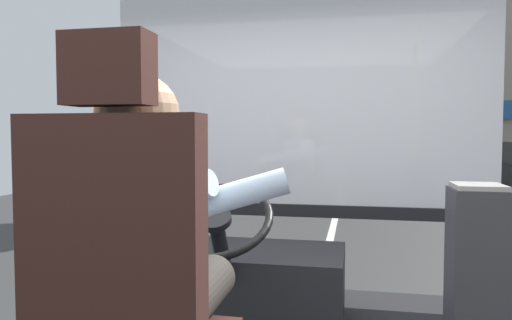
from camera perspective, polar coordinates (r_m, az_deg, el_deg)
name	(u,v)px	position (r m, az deg, el deg)	size (l,w,h in m)	color
ground	(336,214)	(10.50, 9.48, -6.26)	(18.00, 44.00, 0.06)	#333333
driver_seat	(130,313)	(1.43, -14.61, -17.08)	(0.48, 0.48, 1.26)	black
bus_driver	(148,244)	(1.49, -12.60, -9.61)	(0.80, 0.62, 0.78)	#332D28
steering_console	(239,283)	(2.67, -1.99, -14.28)	(1.10, 0.98, 0.78)	black
fare_box	(476,277)	(2.34, 24.53, -12.46)	(0.22, 0.24, 0.80)	#333338
windshield_panel	(297,129)	(3.20, 4.90, 3.62)	(2.50, 0.08, 1.48)	silver
street_tree	(189,18)	(10.63, -7.86, 16.28)	(2.69, 2.69, 5.49)	#4C3828
shop_building	(466,91)	(20.03, 23.55, 7.44)	(13.87, 5.22, 6.57)	gray
parked_car_silver	(467,161)	(18.58, 23.66, -0.12)	(1.84, 4.45, 1.40)	silver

